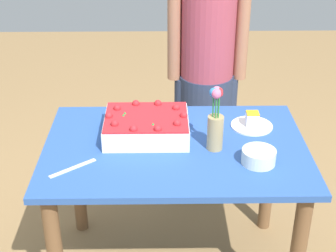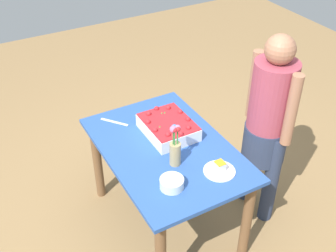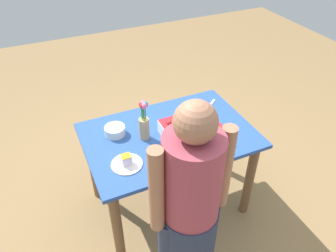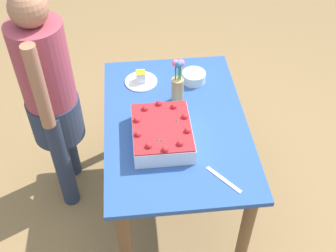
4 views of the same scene
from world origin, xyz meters
The scene contains 8 objects.
ground_plane centered at (0.00, 0.00, 0.00)m, with size 8.00×8.00×0.00m, color #957348.
dining_table centered at (0.00, 0.00, 0.61)m, with size 1.21×0.81×0.75m.
sheet_cake centered at (0.13, -0.09, 0.80)m, with size 0.39×0.32×0.13m.
serving_plate_with_slice centered at (-0.38, -0.18, 0.77)m, with size 0.20×0.20×0.08m.
cake_knife centered at (0.44, 0.19, 0.75)m, with size 0.22×0.02×0.00m, color silver.
flower_vase centered at (-0.18, 0.03, 0.88)m, with size 0.07×0.07×0.30m.
fruit_bowl centered at (-0.35, 0.16, 0.78)m, with size 0.15×0.15×0.06m, color silver.
person_standing centered at (-0.20, -0.71, 0.85)m, with size 0.45×0.31×1.49m.
Camera 4 is at (1.72, -0.22, 2.42)m, focal length 45.00 mm.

